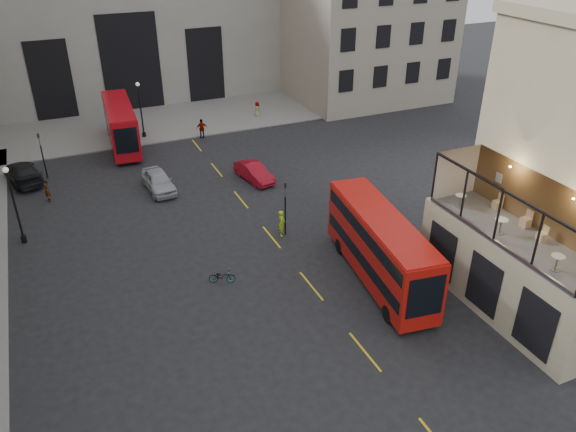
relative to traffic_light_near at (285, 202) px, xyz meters
name	(u,v)px	position (x,y,z in m)	size (l,w,h in m)	color
ground	(399,341)	(1.00, -12.00, -2.42)	(140.00, 140.00, 0.00)	black
host_frontage	(507,274)	(7.50, -12.00, -0.17)	(3.00, 11.00, 4.50)	tan
cafe_floor	(516,236)	(7.50, -12.00, 2.12)	(3.00, 10.00, 0.10)	slate
gateway	(117,12)	(-4.00, 35.99, 6.96)	(35.00, 10.60, 18.00)	#9E9A93
pavement_far	(137,124)	(-5.00, 26.00, -2.36)	(40.00, 12.00, 0.12)	slate
traffic_light_near	(285,202)	(0.00, 0.00, 0.00)	(0.16, 0.20, 3.80)	black
traffic_light_far	(41,150)	(-14.00, 16.00, 0.00)	(0.16, 0.20, 3.80)	black
street_lamp_a	(16,210)	(-16.00, 6.00, -0.03)	(0.36, 0.36, 5.33)	black
street_lamp_b	(141,113)	(-5.00, 22.00, -0.03)	(0.36, 0.36, 5.33)	black
bus_near	(380,245)	(2.85, -6.95, -0.08)	(3.74, 10.69, 4.18)	#AE120C
bus_far	(121,123)	(-7.16, 20.53, -0.20)	(2.91, 10.05, 3.96)	#AF0C14
car_a	(158,181)	(-6.21, 10.11, -1.65)	(1.83, 4.56, 1.55)	#AAABB2
car_b	(254,172)	(1.15, 8.83, -1.73)	(1.46, 4.19, 1.38)	#9F091A
car_c	(23,173)	(-15.70, 16.04, -1.65)	(2.17, 5.33, 1.55)	black
bicycle	(222,276)	(-5.56, -3.53, -2.02)	(0.54, 1.53, 0.81)	gray
cyclist	(282,223)	(-0.25, 0.02, -1.52)	(0.66, 0.43, 1.81)	#AED516
pedestrian_b	(129,112)	(-5.40, 27.52, -1.44)	(1.27, 0.73, 1.96)	gray
pedestrian_c	(202,129)	(0.05, 19.74, -1.50)	(1.09, 0.45, 1.85)	gray
pedestrian_d	(257,109)	(7.08, 23.42, -1.63)	(0.78, 0.50, 1.59)	gray
pedestrian_e	(47,191)	(-14.16, 11.57, -1.60)	(0.60, 0.40, 1.65)	gray
cafe_table_near	(557,261)	(6.86, -15.09, 2.68)	(0.61, 0.61, 0.76)	beige
cafe_table_mid	(501,224)	(6.88, -11.47, 2.71)	(0.65, 0.65, 0.81)	white
cafe_table_far	(460,199)	(6.91, -8.31, 2.66)	(0.59, 0.59, 0.73)	silver
cafe_chair_b	(542,236)	(8.28, -12.88, 2.42)	(0.43, 0.43, 0.81)	tan
cafe_chair_c	(526,222)	(8.60, -11.46, 2.45)	(0.46, 0.46, 0.91)	tan
cafe_chair_d	(497,204)	(8.66, -9.31, 2.44)	(0.43, 0.43, 0.86)	tan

